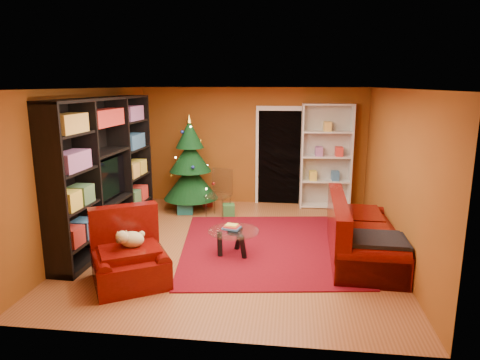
# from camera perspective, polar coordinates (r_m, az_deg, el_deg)

# --- Properties ---
(floor) EXTENTS (5.00, 5.50, 0.05)m
(floor) POSITION_cam_1_polar(r_m,az_deg,el_deg) (7.31, -0.39, -8.94)
(floor) COLOR brown
(floor) RESTS_ON ground
(ceiling) EXTENTS (5.00, 5.50, 0.05)m
(ceiling) POSITION_cam_1_polar(r_m,az_deg,el_deg) (6.79, -0.42, 12.32)
(ceiling) COLOR silver
(ceiling) RESTS_ON wall_back
(wall_back) EXTENTS (5.00, 0.05, 2.60)m
(wall_back) POSITION_cam_1_polar(r_m,az_deg,el_deg) (9.65, 1.73, 4.53)
(wall_back) COLOR brown
(wall_back) RESTS_ON ground
(wall_left) EXTENTS (0.05, 5.50, 2.60)m
(wall_left) POSITION_cam_1_polar(r_m,az_deg,el_deg) (7.67, -19.47, 1.68)
(wall_left) COLOR brown
(wall_left) RESTS_ON ground
(wall_right) EXTENTS (0.05, 5.50, 2.60)m
(wall_right) POSITION_cam_1_polar(r_m,az_deg,el_deg) (7.07, 20.35, 0.72)
(wall_right) COLOR brown
(wall_right) RESTS_ON ground
(doorway) EXTENTS (1.06, 0.60, 2.16)m
(doorway) POSITION_cam_1_polar(r_m,az_deg,el_deg) (9.61, 5.26, 2.94)
(doorway) COLOR black
(doorway) RESTS_ON floor
(rug) EXTENTS (3.18, 3.57, 0.02)m
(rug) POSITION_cam_1_polar(r_m,az_deg,el_deg) (7.26, 3.50, -8.83)
(rug) COLOR maroon
(rug) RESTS_ON floor
(media_unit) EXTENTS (0.59, 3.22, 2.46)m
(media_unit) POSITION_cam_1_polar(r_m,az_deg,el_deg) (7.59, -17.69, 1.14)
(media_unit) COLOR black
(media_unit) RESTS_ON floor
(christmas_tree) EXTENTS (1.37, 1.37, 2.08)m
(christmas_tree) POSITION_cam_1_polar(r_m,az_deg,el_deg) (9.16, -6.64, 2.16)
(christmas_tree) COLOR black
(christmas_tree) RESTS_ON floor
(gift_box_teal) EXTENTS (0.36, 0.36, 0.32)m
(gift_box_teal) POSITION_cam_1_polar(r_m,az_deg,el_deg) (9.10, -7.29, -3.43)
(gift_box_teal) COLOR #15676F
(gift_box_teal) RESTS_ON floor
(gift_box_green) EXTENTS (0.29, 0.29, 0.24)m
(gift_box_green) POSITION_cam_1_polar(r_m,az_deg,el_deg) (8.87, -1.53, -4.01)
(gift_box_green) COLOR #2E7736
(gift_box_green) RESTS_ON floor
(gift_box_red) EXTENTS (0.25, 0.25, 0.21)m
(gift_box_red) POSITION_cam_1_polar(r_m,az_deg,el_deg) (9.58, -4.32, -2.86)
(gift_box_red) COLOR maroon
(gift_box_red) RESTS_ON floor
(white_bookshelf) EXTENTS (1.09, 0.44, 2.32)m
(white_bookshelf) POSITION_cam_1_polar(r_m,az_deg,el_deg) (9.46, 11.41, 3.07)
(white_bookshelf) COLOR white
(white_bookshelf) RESTS_ON floor
(armchair) EXTENTS (1.42, 1.42, 0.81)m
(armchair) POSITION_cam_1_polar(r_m,az_deg,el_deg) (6.06, -14.51, -9.65)
(armchair) COLOR #4A0604
(armchair) RESTS_ON rug
(dog) EXTENTS (0.50, 0.46, 0.26)m
(dog) POSITION_cam_1_polar(r_m,az_deg,el_deg) (6.05, -14.22, -7.69)
(dog) COLOR beige
(dog) RESTS_ON armchair
(sofa) EXTENTS (1.07, 2.25, 0.96)m
(sofa) POSITION_cam_1_polar(r_m,az_deg,el_deg) (6.94, 16.20, -6.23)
(sofa) COLOR #4A0604
(sofa) RESTS_ON rug
(coffee_table) EXTENTS (0.98, 0.98, 0.51)m
(coffee_table) POSITION_cam_1_polar(r_m,az_deg,el_deg) (6.85, -0.84, -8.32)
(coffee_table) COLOR gray
(coffee_table) RESTS_ON rug
(acrylic_chair) EXTENTS (0.57, 0.60, 0.88)m
(acrylic_chair) POSITION_cam_1_polar(r_m,az_deg,el_deg) (8.72, -2.92, -2.12)
(acrylic_chair) COLOR #66605B
(acrylic_chair) RESTS_ON rug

